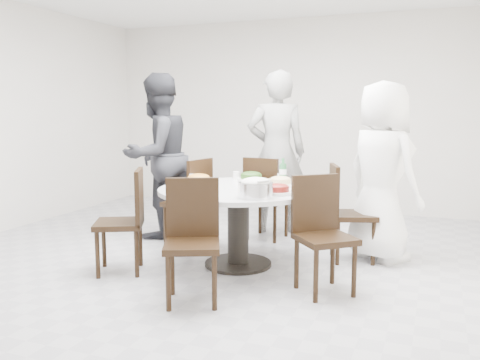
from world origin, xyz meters
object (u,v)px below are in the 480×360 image
(chair_s, at_px, (192,242))
(diner_middle, at_px, (277,152))
(beverage_bottle, at_px, (283,170))
(dining_table, at_px, (238,227))
(diner_right, at_px, (382,172))
(soup_bowl, at_px, (190,189))
(diner_left, at_px, (158,156))
(chair_sw, at_px, (119,221))
(rice_bowl, at_px, (256,190))
(chair_ne, at_px, (353,213))
(chair_nw, at_px, (187,201))
(chair_se, at_px, (325,236))
(chair_n, at_px, (267,198))

(chair_s, xyz_separation_m, diner_middle, (-0.09, 2.46, 0.50))
(beverage_bottle, bearing_deg, dining_table, -117.65)
(diner_right, xyz_separation_m, soup_bowl, (-1.52, -1.14, -0.09))
(diner_left, xyz_separation_m, beverage_bottle, (1.57, -0.20, -0.08))
(chair_sw, bearing_deg, dining_table, 94.84)
(dining_table, height_order, beverage_bottle, beverage_bottle)
(diner_right, distance_m, rice_bowl, 1.45)
(rice_bowl, bearing_deg, chair_ne, 55.99)
(dining_table, relative_size, chair_sw, 1.58)
(chair_ne, height_order, chair_sw, same)
(dining_table, distance_m, diner_middle, 1.58)
(diner_middle, bearing_deg, chair_sw, 47.17)
(chair_nw, distance_m, diner_right, 2.11)
(chair_nw, bearing_deg, dining_table, 67.30)
(diner_right, height_order, soup_bowl, diner_right)
(chair_se, height_order, diner_middle, diner_middle)
(diner_left, height_order, beverage_bottle, diner_left)
(diner_middle, bearing_deg, soup_bowl, 63.89)
(beverage_bottle, bearing_deg, chair_sw, -137.59)
(chair_s, xyz_separation_m, diner_left, (-1.31, 1.73, 0.47))
(chair_ne, height_order, beverage_bottle, beverage_bottle)
(chair_ne, distance_m, rice_bowl, 1.24)
(chair_sw, xyz_separation_m, rice_bowl, (1.26, 0.16, 0.34))
(diner_middle, distance_m, rice_bowl, 1.92)
(chair_ne, bearing_deg, beverage_bottle, 73.29)
(chair_s, bearing_deg, rice_bowl, 37.99)
(chair_ne, relative_size, chair_n, 1.00)
(diner_left, bearing_deg, diner_middle, 137.83)
(dining_table, height_order, chair_nw, chair_nw)
(diner_left, bearing_deg, soup_bowl, 57.86)
(chair_s, height_order, diner_middle, diner_middle)
(chair_n, xyz_separation_m, chair_se, (0.99, -1.51, 0.00))
(chair_nw, height_order, chair_se, same)
(diner_middle, bearing_deg, diner_left, 10.88)
(chair_nw, bearing_deg, rice_bowl, 60.77)
(chair_sw, xyz_separation_m, diner_left, (-0.35, 1.31, 0.47))
(chair_n, distance_m, beverage_bottle, 0.76)
(chair_s, xyz_separation_m, beverage_bottle, (0.27, 1.54, 0.40))
(chair_ne, height_order, diner_right, diner_right)
(chair_ne, relative_size, diner_middle, 0.49)
(chair_n, bearing_deg, beverage_bottle, 128.15)
(diner_right, height_order, rice_bowl, diner_right)
(dining_table, distance_m, diner_right, 1.51)
(chair_n, bearing_deg, dining_table, 99.44)
(dining_table, height_order, chair_sw, chair_sw)
(diner_left, bearing_deg, beverage_bottle, 99.94)
(diner_right, bearing_deg, chair_s, 92.25)
(soup_bowl, bearing_deg, chair_ne, 38.41)
(chair_ne, distance_m, chair_nw, 1.82)
(chair_ne, height_order, chair_se, same)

